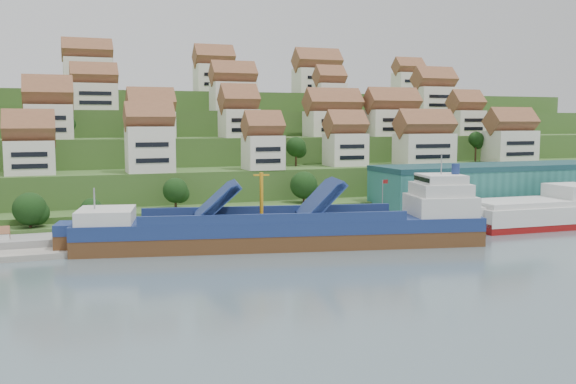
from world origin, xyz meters
name	(u,v)px	position (x,y,z in m)	size (l,w,h in m)	color
ground	(321,243)	(0.00, 0.00, 0.00)	(300.00, 300.00, 0.00)	slate
quay	(379,220)	(20.00, 15.00, 1.10)	(180.00, 14.00, 2.20)	gray
hillside	(197,156)	(0.00, 103.55, 10.66)	(260.00, 128.00, 31.00)	#2D4C1E
hillside_village	(251,113)	(5.57, 61.06, 24.45)	(155.65, 62.50, 29.16)	silver
hillside_trees	(188,154)	(-16.11, 39.90, 14.63)	(141.47, 60.43, 30.04)	#173812
warehouse	(496,185)	(52.00, 17.00, 7.20)	(60.00, 15.00, 10.00)	#276C64
flagpole	(383,196)	(18.11, 10.00, 6.88)	(1.28, 0.16, 8.00)	gray
cargo_ship	(293,229)	(-5.87, -1.07, 3.06)	(72.04, 25.57, 15.73)	#533219
second_ship	(543,213)	(51.21, 0.60, 2.87)	(33.20, 13.28, 9.51)	maroon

